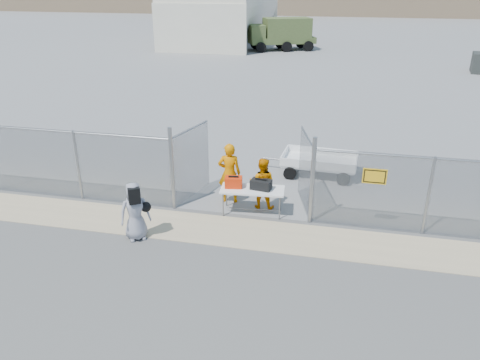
% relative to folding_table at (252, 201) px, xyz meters
% --- Properties ---
extents(ground, '(160.00, 160.00, 0.00)m').
position_rel_folding_table_xyz_m(ground, '(-0.32, -2.20, -0.38)').
color(ground, '#4C4C4C').
extents(tarmac_inside, '(160.00, 80.00, 0.01)m').
position_rel_folding_table_xyz_m(tarmac_inside, '(-0.32, 39.80, -0.38)').
color(tarmac_inside, gray).
rests_on(tarmac_inside, ground).
extents(dirt_strip, '(44.00, 1.60, 0.01)m').
position_rel_folding_table_xyz_m(dirt_strip, '(-0.32, -1.20, -0.38)').
color(dirt_strip, tan).
rests_on(dirt_strip, ground).
extents(chain_link_fence, '(40.00, 0.20, 2.20)m').
position_rel_folding_table_xyz_m(chain_link_fence, '(-0.32, -0.20, 0.72)').
color(chain_link_fence, gray).
rests_on(chain_link_fence, ground).
extents(quonset_hangar, '(9.00, 18.00, 8.00)m').
position_rel_folding_table_xyz_m(quonset_hangar, '(-10.32, 37.80, 3.62)').
color(quonset_hangar, silver).
rests_on(quonset_hangar, ground).
extents(folding_table, '(1.86, 0.90, 0.77)m').
position_rel_folding_table_xyz_m(folding_table, '(0.00, 0.00, 0.00)').
color(folding_table, white).
rests_on(folding_table, ground).
extents(orange_bag, '(0.53, 0.39, 0.30)m').
position_rel_folding_table_xyz_m(orange_bag, '(-0.56, 0.01, 0.54)').
color(orange_bag, red).
rests_on(orange_bag, folding_table).
extents(black_duffel, '(0.62, 0.42, 0.28)m').
position_rel_folding_table_xyz_m(black_duffel, '(0.24, 0.04, 0.52)').
color(black_duffel, black).
rests_on(black_duffel, folding_table).
extents(security_worker_left, '(0.74, 0.54, 1.87)m').
position_rel_folding_table_xyz_m(security_worker_left, '(-0.82, 0.59, 0.55)').
color(security_worker_left, orange).
rests_on(security_worker_left, ground).
extents(security_worker_right, '(0.76, 0.60, 1.56)m').
position_rel_folding_table_xyz_m(security_worker_right, '(0.21, 0.41, 0.40)').
color(security_worker_right, orange).
rests_on(security_worker_right, ground).
extents(visitor, '(0.92, 0.84, 1.58)m').
position_rel_folding_table_xyz_m(visitor, '(-2.68, -2.06, 0.40)').
color(visitor, gray).
rests_on(visitor, ground).
extents(utility_trailer, '(3.38, 1.91, 0.79)m').
position_rel_folding_table_xyz_m(utility_trailer, '(1.71, 3.33, 0.01)').
color(utility_trailer, white).
rests_on(utility_trailer, ground).
extents(military_truck, '(6.38, 4.36, 2.86)m').
position_rel_folding_table_xyz_m(military_truck, '(-3.57, 32.50, 1.04)').
color(military_truck, '#4E5F2E').
rests_on(military_truck, ground).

